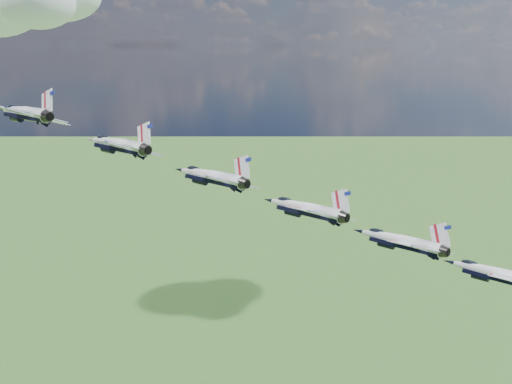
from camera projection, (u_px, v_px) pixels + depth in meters
cloud_far at (29, 6)px, 285.77m from camera, size 68.00×53.43×26.72m
jet_0 at (23, 113)px, 70.55m from camera, size 11.88×14.65×6.61m
jet_1 at (116, 144)px, 70.28m from camera, size 11.88×14.65×6.61m
jet_2 at (209, 176)px, 70.02m from camera, size 11.88×14.65×6.61m
jet_3 at (303, 208)px, 69.75m from camera, size 11.88×14.65×6.61m
jet_4 at (398, 240)px, 69.48m from camera, size 11.88×14.65×6.61m
jet_5 at (493, 273)px, 69.22m from camera, size 11.88×14.65×6.61m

